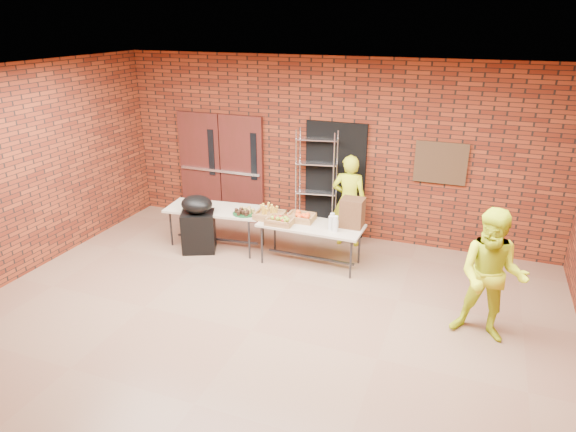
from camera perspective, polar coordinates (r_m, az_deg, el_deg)
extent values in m
cube|color=#835D47|center=(6.86, -4.07, -12.74)|extent=(8.00, 7.00, 0.04)
cube|color=silver|center=(5.71, -4.95, 15.25)|extent=(8.00, 7.00, 0.04)
cube|color=maroon|center=(9.26, 4.85, 7.43)|extent=(8.00, 0.04, 3.20)
cube|color=#4C1815|center=(10.35, -9.66, 5.56)|extent=(0.88, 0.08, 2.10)
cube|color=#4C1815|center=(9.94, -5.15, 5.11)|extent=(0.88, 0.08, 2.10)
cube|color=black|center=(10.09, -8.53, 6.99)|extent=(0.12, 0.02, 0.90)
cube|color=black|center=(9.70, -3.83, 6.58)|extent=(0.12, 0.02, 0.90)
cube|color=silver|center=(10.10, -7.60, 4.98)|extent=(1.70, 0.04, 0.05)
cube|color=black|center=(9.32, 5.23, 4.01)|extent=(1.10, 0.06, 2.10)
cube|color=#462E1C|center=(8.89, 16.60, 5.68)|extent=(0.85, 0.04, 0.70)
cube|color=tan|center=(8.99, -8.02, 0.76)|extent=(1.77, 0.89, 0.04)
cube|color=#303035|center=(9.21, -7.84, -2.56)|extent=(1.52, 0.20, 0.03)
cylinder|color=#303035|center=(9.71, -11.06, -0.07)|extent=(0.03, 0.03, 0.66)
cylinder|color=#303035|center=(9.04, -2.81, -1.33)|extent=(0.03, 0.03, 0.66)
cylinder|color=#303035|center=(9.27, -12.88, -1.28)|extent=(0.03, 0.03, 0.66)
cylinder|color=#303035|center=(8.57, -4.33, -2.71)|extent=(0.03, 0.03, 0.66)
cube|color=tan|center=(8.26, 2.57, -1.07)|extent=(1.69, 0.74, 0.04)
cube|color=#303035|center=(8.49, 2.50, -4.56)|extent=(1.49, 0.07, 0.03)
cylinder|color=#303035|center=(8.87, -1.47, -1.83)|extent=(0.03, 0.03, 0.65)
cylinder|color=#303035|center=(8.46, 7.93, -3.23)|extent=(0.03, 0.03, 0.65)
cylinder|color=#303035|center=(8.40, -2.91, -3.23)|extent=(0.03, 0.03, 0.65)
cylinder|color=#303035|center=(7.97, 6.99, -4.80)|extent=(0.03, 0.03, 0.65)
cube|color=#A66F43|center=(8.47, -2.03, -0.05)|extent=(0.47, 0.37, 0.07)
cube|color=#A66F43|center=(8.39, 1.44, -0.28)|extent=(0.44, 0.34, 0.07)
cube|color=#A66F43|center=(8.25, -0.88, -0.67)|extent=(0.43, 0.33, 0.07)
cylinder|color=#134820|center=(8.68, -4.83, 0.30)|extent=(0.41, 0.41, 0.02)
cube|color=silver|center=(9.06, -9.61, 1.14)|extent=(0.18, 0.12, 0.06)
cube|color=brown|center=(8.15, 7.16, 0.38)|extent=(0.35, 0.32, 0.46)
cylinder|color=silver|center=(8.02, 4.78, -0.79)|extent=(0.08, 0.08, 0.23)
cylinder|color=silver|center=(7.96, 5.26, -0.89)|extent=(0.09, 0.09, 0.26)
cylinder|color=silver|center=(8.18, 4.94, -0.40)|extent=(0.07, 0.07, 0.21)
cube|color=black|center=(8.96, -9.90, -1.72)|extent=(0.69, 0.64, 0.70)
ellipsoid|color=black|center=(8.78, -10.10, 1.30)|extent=(0.69, 0.64, 0.30)
imported|color=#D8EE1A|center=(8.98, 6.77, 1.70)|extent=(0.63, 0.44, 1.64)
imported|color=#D8EE1A|center=(6.76, 21.69, -6.24)|extent=(0.91, 0.75, 1.72)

